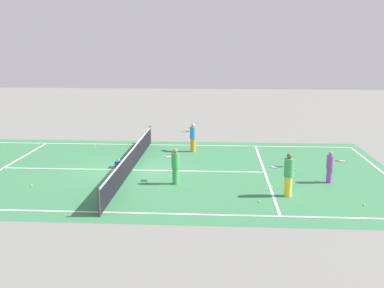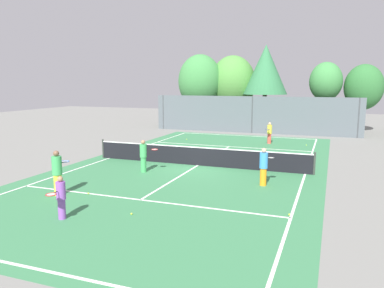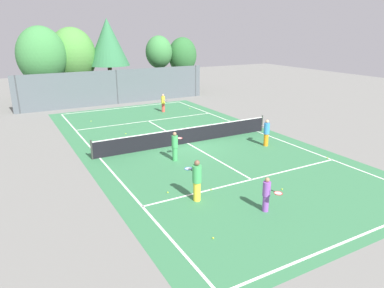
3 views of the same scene
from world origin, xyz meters
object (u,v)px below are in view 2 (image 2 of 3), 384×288
Objects in this scene: player_4 at (264,166)px; tennis_ball_6 at (206,158)px; tennis_ball_0 at (297,160)px; player_0 at (269,133)px; tennis_ball_9 at (179,150)px; tennis_ball_1 at (63,185)px; player_1 at (57,172)px; tennis_ball_4 at (187,139)px; tennis_ball_3 at (289,214)px; player_2 at (61,197)px; tennis_ball_7 at (306,145)px; tennis_ball_5 at (88,193)px; tennis_ball_2 at (132,214)px; player_3 at (144,156)px; ball_crate at (210,160)px.

player_4 reaches higher than tennis_ball_6.
tennis_ball_0 is (0.85, 5.89, -0.81)m from player_4.
tennis_ball_9 is at bearing -135.75° from player_0.
player_1 is at bearing -57.30° from tennis_ball_1.
tennis_ball_4 is at bearing 92.31° from player_1.
player_2 is at bearing -156.84° from tennis_ball_3.
player_2 is at bearing -109.68° from tennis_ball_7.
tennis_ball_1 is 1.00× the size of tennis_ball_9.
tennis_ball_5 is (-4.65, -15.22, -0.77)m from player_0.
tennis_ball_1 is (-0.77, 1.19, -0.88)m from player_1.
tennis_ball_1 is 14.16m from tennis_ball_4.
tennis_ball_2 is 5.26m from tennis_ball_3.
tennis_ball_7 is at bearing 64.54° from tennis_ball_5.
tennis_ball_5 and tennis_ball_9 have the same top height.
player_0 is 11.91m from player_3.
tennis_ball_7 is (7.26, 15.24, 0.00)m from tennis_ball_5.
player_1 is at bearing -87.69° from tennis_ball_4.
player_0 reaches higher than player_2.
ball_crate is 7.21× the size of tennis_ball_6.
player_3 is 4.11m from tennis_ball_1.
tennis_ball_9 is (-1.28, 12.90, -0.70)m from player_2.
tennis_ball_3 is (8.74, 0.82, -0.88)m from player_1.
player_2 is 21.49× the size of tennis_ball_1.
tennis_ball_2 is at bearing -96.40° from player_0.
ball_crate reaches higher than tennis_ball_4.
player_4 reaches higher than player_2.
tennis_ball_1 is at bearing 158.99° from tennis_ball_5.
ball_crate is at bearing 69.16° from tennis_ball_5.
tennis_ball_5 is (1.02, 0.51, -0.88)m from player_1.
tennis_ball_4 is at bearing 122.79° from tennis_ball_3.
tennis_ball_0 is 1.00× the size of tennis_ball_6.
player_1 is 26.94× the size of tennis_ball_5.
tennis_ball_9 is (0.61, 10.80, -0.88)m from player_1.
player_4 is at bearing -54.64° from tennis_ball_4.
tennis_ball_3 is 17.29m from tennis_ball_4.
ball_crate is at bearing -150.60° from tennis_ball_0.
player_0 is 23.39× the size of tennis_ball_6.
tennis_ball_3 is at bearing 23.16° from player_2.
player_1 is 26.94× the size of tennis_ball_2.
tennis_ball_3 is 1.00× the size of tennis_ball_5.
player_2 is at bearing -84.32° from tennis_ball_9.
tennis_ball_7 is at bearing 62.27° from player_1.
tennis_ball_2 is (3.80, -0.97, -0.88)m from player_1.
player_1 is at bearing 131.93° from player_2.
player_3 reaches higher than ball_crate.
player_4 reaches higher than ball_crate.
player_3 reaches higher than tennis_ball_6.
tennis_ball_2 is at bearing -66.07° from player_3.
tennis_ball_4 is (-2.51, 17.46, -0.70)m from player_2.
tennis_ball_0 is at bearing 38.79° from player_3.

